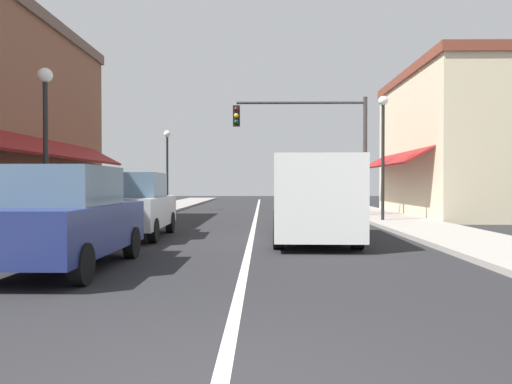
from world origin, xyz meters
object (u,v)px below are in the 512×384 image
(parked_car_second_left, at_px, (134,205))
(street_lamp_left_far, at_px, (167,156))
(street_lamp_left_near, at_px, (45,124))
(parked_car_nearest_left, at_px, (64,219))
(van_in_lane, at_px, (312,197))
(traffic_signal_mast_arm, at_px, (316,134))
(street_lamp_right_mid, at_px, (383,137))

(parked_car_second_left, xyz_separation_m, street_lamp_left_far, (-1.66, 13.71, 2.10))
(street_lamp_left_far, bearing_deg, street_lamp_left_near, -90.35)
(parked_car_nearest_left, bearing_deg, street_lamp_left_near, 117.69)
(street_lamp_left_far, bearing_deg, parked_car_nearest_left, -84.55)
(parked_car_nearest_left, bearing_deg, van_in_lane, 43.77)
(traffic_signal_mast_arm, bearing_deg, parked_car_nearest_left, -112.77)
(street_lamp_right_mid, bearing_deg, parked_car_second_left, -146.90)
(parked_car_second_left, relative_size, street_lamp_left_far, 0.95)
(street_lamp_right_mid, bearing_deg, parked_car_nearest_left, -127.01)
(parked_car_second_left, height_order, traffic_signal_mast_arm, traffic_signal_mast_arm)
(van_in_lane, height_order, traffic_signal_mast_arm, traffic_signal_mast_arm)
(parked_car_nearest_left, relative_size, street_lamp_right_mid, 0.87)
(parked_car_nearest_left, xyz_separation_m, street_lamp_left_far, (-1.81, 18.94, 2.10))
(street_lamp_left_near, bearing_deg, parked_car_nearest_left, -62.85)
(street_lamp_left_far, bearing_deg, street_lamp_right_mid, -41.13)
(parked_car_nearest_left, distance_m, street_lamp_right_mid, 13.32)
(van_in_lane, bearing_deg, street_lamp_left_far, 115.26)
(parked_car_nearest_left, relative_size, parked_car_second_left, 0.99)
(traffic_signal_mast_arm, relative_size, street_lamp_left_near, 1.37)
(traffic_signal_mast_arm, xyz_separation_m, street_lamp_left_near, (-7.64, -9.97, -0.74))
(street_lamp_left_near, bearing_deg, van_in_lane, 5.89)
(van_in_lane, distance_m, traffic_signal_mast_arm, 9.69)
(van_in_lane, height_order, street_lamp_right_mid, street_lamp_right_mid)
(parked_car_nearest_left, distance_m, van_in_lane, 6.41)
(parked_car_nearest_left, xyz_separation_m, traffic_signal_mast_arm, (5.74, 13.68, 2.80))
(parked_car_second_left, relative_size, street_lamp_left_near, 0.97)
(parked_car_nearest_left, distance_m, street_lamp_left_near, 4.65)
(van_in_lane, height_order, street_lamp_left_far, street_lamp_left_far)
(street_lamp_left_near, bearing_deg, street_lamp_left_far, 89.65)
(street_lamp_left_far, bearing_deg, parked_car_second_left, -83.09)
(parked_car_second_left, distance_m, street_lamp_right_mid, 9.87)
(street_lamp_left_near, xyz_separation_m, street_lamp_left_far, (0.09, 15.23, 0.04))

